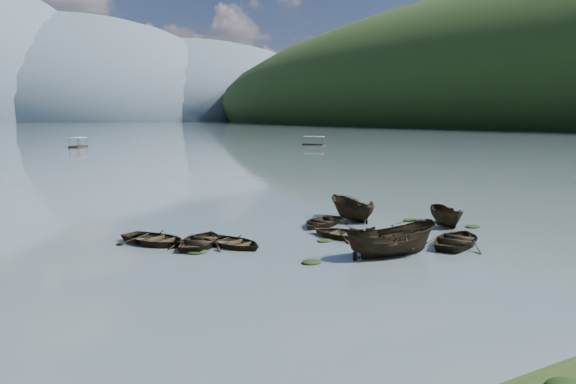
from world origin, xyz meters
TOP-DOWN VIEW (x-y plane):
  - ground_plane at (0.00, 0.00)m, footprint 2400.00×2400.00m
  - haze_mtn_c at (140.00, 900.00)m, footprint 520.00×520.00m
  - haze_mtn_d at (320.00, 900.00)m, footprint 520.00×520.00m
  - rowboat_0 at (-6.26, 7.21)m, footprint 3.74×4.48m
  - rowboat_1 at (-7.63, 8.43)m, footprint 5.06×5.25m
  - rowboat_2 at (-0.35, 1.16)m, footprint 5.27×2.69m
  - rowboat_3 at (0.22, 6.11)m, footprint 4.17×4.83m
  - rowboat_4 at (4.52, 1.28)m, footprint 5.71×5.20m
  - rowboat_5 at (8.21, 5.61)m, footprint 2.85×4.08m
  - rowboat_6 at (-9.75, 10.02)m, footprint 4.74×5.33m
  - rowboat_7 at (1.16, 9.68)m, footprint 4.98×4.58m
  - rowboat_8 at (4.05, 10.33)m, footprint 1.99×4.57m
  - weed_clump_0 at (-4.51, 2.12)m, footprint 1.03×0.84m
  - weed_clump_1 at (-0.34, 3.66)m, footprint 0.89×0.71m
  - weed_clump_2 at (5.57, 2.85)m, footprint 1.21×0.97m
  - weed_clump_3 at (7.18, 7.93)m, footprint 1.00×0.84m
  - weed_clump_4 at (9.10, 4.22)m, footprint 1.04×0.82m
  - weed_clump_5 at (-8.53, 6.87)m, footprint 1.12×0.90m
  - weed_clump_6 at (-1.31, 5.70)m, footprint 0.91×0.75m
  - weed_clump_7 at (7.06, 14.03)m, footprint 1.19×0.96m
  - pontoon_centre at (4.96, 113.98)m, footprint 5.03×5.84m
  - pontoon_right at (56.06, 94.41)m, footprint 4.93×5.54m

SIDE VIEW (x-z plane):
  - ground_plane at x=0.00m, z-range 0.00..0.00m
  - haze_mtn_c at x=140.00m, z-range -130.00..130.00m
  - haze_mtn_d at x=320.00m, z-range -110.00..110.00m
  - rowboat_0 at x=-6.26m, z-range -0.40..0.40m
  - rowboat_1 at x=-7.63m, z-range -0.44..0.44m
  - rowboat_2 at x=-0.35m, z-range -0.97..0.97m
  - rowboat_3 at x=0.22m, z-range -0.42..0.42m
  - rowboat_4 at x=4.52m, z-range -0.48..0.48m
  - rowboat_5 at x=8.21m, z-range -0.74..0.74m
  - rowboat_6 at x=-9.75m, z-range -0.46..0.46m
  - rowboat_7 at x=1.16m, z-range -0.42..0.42m
  - rowboat_8 at x=4.05m, z-range -0.86..0.86m
  - weed_clump_0 at x=-4.51m, z-range -0.11..0.11m
  - weed_clump_1 at x=-0.34m, z-range -0.10..0.10m
  - weed_clump_2 at x=5.57m, z-range -0.13..0.13m
  - weed_clump_3 at x=7.18m, z-range -0.11..0.11m
  - weed_clump_4 at x=9.10m, z-range -0.11..0.11m
  - weed_clump_5 at x=-8.53m, z-range -0.12..0.12m
  - weed_clump_6 at x=-1.31m, z-range -0.09..0.09m
  - weed_clump_7 at x=7.06m, z-range -0.13..0.13m
  - pontoon_centre at x=4.96m, z-range -1.06..1.06m
  - pontoon_right at x=56.06m, z-range -1.01..1.01m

